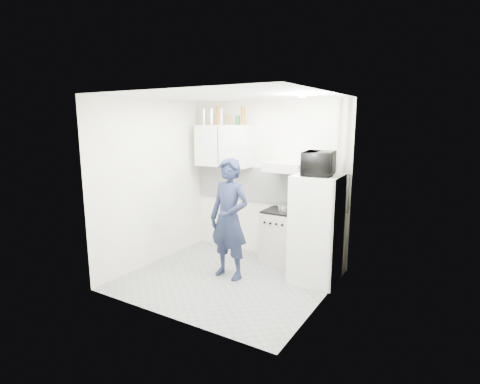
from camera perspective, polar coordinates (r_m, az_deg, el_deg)
The scene contains 24 objects.
floor at distance 5.59m, azimuth -1.99°, elevation -13.15°, with size 2.80×2.80×0.00m, color gray.
ceiling at distance 5.12m, azimuth -2.19°, elevation 14.49°, with size 2.80×2.80×0.00m, color white.
wall_back at distance 6.27m, azimuth 4.17°, elevation 1.88°, with size 2.80×2.80×0.00m, color white.
wall_left at distance 6.07m, azimuth -13.22°, elevation 1.32°, with size 2.60×2.60×0.00m, color white.
wall_right at distance 4.60m, azimuth 12.68°, elevation -1.62°, with size 2.60×2.60×0.00m, color white.
person at distance 5.40m, azimuth -1.66°, elevation -4.12°, with size 0.64×0.42×1.76m, color #191F3A.
stove at distance 6.09m, azimuth 6.18°, elevation -6.91°, with size 0.53×0.53×0.84m, color #BBB5AE.
fridge at distance 5.41m, azimuth 11.55°, elevation -5.54°, with size 0.64×0.64×1.54m, color silver.
stove_top at distance 5.97m, azimuth 6.26°, elevation -2.91°, with size 0.51×0.51×0.03m, color black.
saucepan at distance 5.92m, azimuth 6.67°, elevation -2.42°, with size 0.17×0.17×0.09m, color silver.
microwave at distance 5.22m, azimuth 11.94°, elevation 4.30°, with size 0.39×0.58×0.32m, color black.
bottle_a at distance 6.66m, azimuth -5.53°, elevation 11.32°, with size 0.06×0.06×0.27m, color silver.
bottle_b at distance 6.56m, azimuth -4.38°, elevation 11.37°, with size 0.07×0.07×0.28m, color silver.
bottle_c at distance 6.49m, azimuth -3.38°, elevation 11.53°, with size 0.07×0.07×0.31m, color brown.
bottle_d at distance 6.45m, azimuth -2.86°, elevation 11.38°, with size 0.06×0.06×0.27m, color #B2B7BC.
canister_a at distance 6.37m, azimuth -1.80°, elevation 10.93°, with size 0.07×0.07×0.17m, color brown.
canister_b at distance 6.27m, azimuth -0.35°, elevation 10.87°, with size 0.08×0.08×0.16m, color #144C1E.
bottle_e at distance 6.22m, azimuth 0.47°, elevation 11.54°, with size 0.07×0.07×0.30m, color brown.
upper_cabinet at distance 6.44m, azimuth -2.49°, elevation 7.05°, with size 1.00×0.35×0.70m, color silver.
range_hood at distance 5.82m, azimuth 7.04°, elevation 3.81°, with size 0.60×0.50×0.14m, color #BBB5AE.
backsplash at distance 6.27m, azimuth 4.09°, elevation 0.96°, with size 2.74×0.03×0.60m, color white.
pipe_a at distance 5.73m, azimuth 15.46°, elevation 0.67°, with size 0.05×0.05×2.60m, color #BBB5AE.
pipe_b at distance 5.77m, azimuth 14.31°, elevation 0.78°, with size 0.04×0.04×2.60m, color #BBB5AE.
ceiling_spot_fixture at distance 4.83m, azimuth 9.46°, elevation 14.22°, with size 0.10×0.10×0.02m, color white.
Camera 1 is at (2.80, -4.28, 2.27)m, focal length 28.00 mm.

